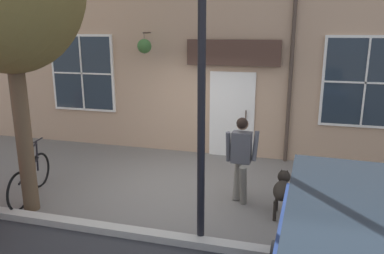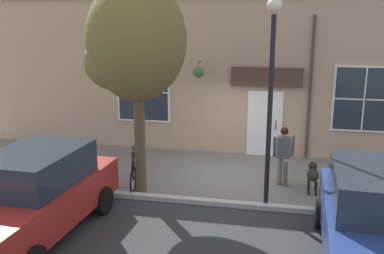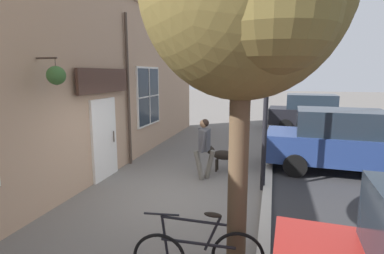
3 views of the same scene
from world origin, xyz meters
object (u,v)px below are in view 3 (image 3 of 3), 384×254
object	(u,v)px
parked_car_mid_block	(344,141)
street_lamp	(268,57)
dog_on_leash	(221,155)
leaning_bicycle	(198,254)
parked_car_far_end	(314,113)
pedestrian_walking	(204,144)

from	to	relation	value
parked_car_mid_block	street_lamp	world-z (taller)	street_lamp
dog_on_leash	parked_car_mid_block	size ratio (longest dim) A/B	0.23
dog_on_leash	street_lamp	world-z (taller)	street_lamp
leaning_bicycle	parked_car_mid_block	bearing A→B (deg)	62.71
parked_car_mid_block	parked_car_far_end	xyz separation A→B (m)	(-0.04, 6.47, 0.00)
leaning_bicycle	street_lamp	bearing A→B (deg)	78.67
parked_car_far_end	parked_car_mid_block	bearing A→B (deg)	-89.63
pedestrian_walking	parked_car_mid_block	world-z (taller)	parked_car_mid_block
dog_on_leash	pedestrian_walking	bearing A→B (deg)	-112.36
dog_on_leash	street_lamp	bearing A→B (deg)	-43.20
parked_car_far_end	street_lamp	distance (m)	8.96
pedestrian_walking	parked_car_mid_block	xyz separation A→B (m)	(3.62, 1.59, -0.06)
leaning_bicycle	pedestrian_walking	bearing A→B (deg)	101.88
dog_on_leash	parked_car_mid_block	xyz separation A→B (m)	(3.31, 0.84, 0.41)
pedestrian_walking	leaning_bicycle	distance (m)	3.97
leaning_bicycle	street_lamp	size ratio (longest dim) A/B	0.36
leaning_bicycle	street_lamp	world-z (taller)	street_lamp
street_lamp	leaning_bicycle	bearing A→B (deg)	-101.33
parked_car_mid_block	street_lamp	distance (m)	3.63
leaning_bicycle	parked_car_mid_block	xyz separation A→B (m)	(2.81, 5.44, 0.50)
pedestrian_walking	street_lamp	bearing A→B (deg)	-13.73
pedestrian_walking	dog_on_leash	xyz separation A→B (m)	(0.31, 0.75, -0.47)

